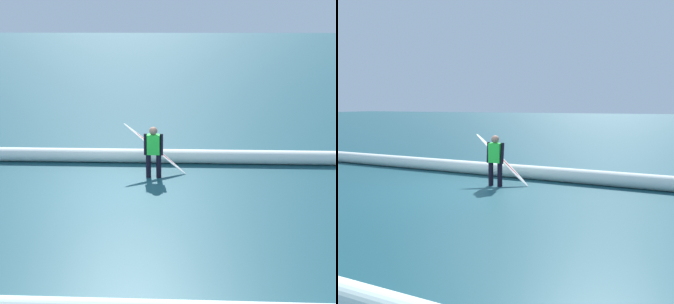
# 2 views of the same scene
# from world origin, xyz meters

# --- Properties ---
(ground_plane) EXTENTS (166.24, 166.24, 0.00)m
(ground_plane) POSITION_xyz_m (0.00, 0.00, 0.00)
(ground_plane) COLOR #174551
(surfer) EXTENTS (0.52, 0.22, 1.42)m
(surfer) POSITION_xyz_m (-0.75, -0.87, 0.79)
(surfer) COLOR black
(surfer) RESTS_ON ground_plane
(surfboard) EXTENTS (1.79, 0.48, 1.43)m
(surfboard) POSITION_xyz_m (-0.77, -1.27, 0.70)
(surfboard) COLOR white
(surfboard) RESTS_ON ground_plane
(wave_crest_foreground) EXTENTS (21.37, 0.70, 0.41)m
(wave_crest_foreground) POSITION_xyz_m (0.99, -2.18, 0.21)
(wave_crest_foreground) COLOR white
(wave_crest_foreground) RESTS_ON ground_plane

